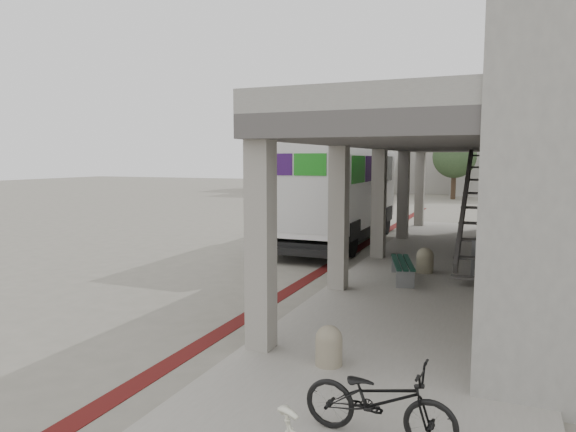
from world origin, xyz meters
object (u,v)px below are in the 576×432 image
at_px(bicycle_black, 379,400).
at_px(fedex_truck, 335,189).
at_px(bench, 402,266).
at_px(utility_cabinet, 480,257).

bearing_deg(bicycle_black, fedex_truck, 22.42).
xyz_separation_m(fedex_truck, bicycle_black, (4.44, -12.47, -1.41)).
height_order(bench, bicycle_black, bicycle_black).
bearing_deg(bicycle_black, bench, 11.19).
height_order(bench, utility_cabinet, utility_cabinet).
bearing_deg(bench, fedex_truck, 108.04).
xyz_separation_m(fedex_truck, utility_cabinet, (5.07, -3.86, -1.39)).
height_order(utility_cabinet, bicycle_black, utility_cabinet).
distance_m(bench, bicycle_black, 7.37).
distance_m(utility_cabinet, bicycle_black, 8.64).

